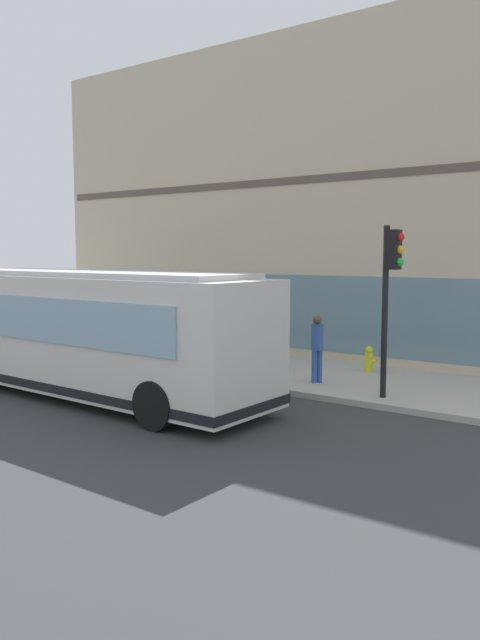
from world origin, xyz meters
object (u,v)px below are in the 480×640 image
city_bus_nearside (88,333)px  pedestrian_by_light_pole (317,344)px  fire_hydrant (369,359)px  traffic_light_near_corner (391,279)px  newspaper_vending_box (178,338)px  pedestrian_walking_along_curb (259,330)px

city_bus_nearside → pedestrian_by_light_pole: bearing=-44.7°
city_bus_nearside → fire_hydrant: city_bus_nearside is taller
traffic_light_near_corner → fire_hydrant: 4.04m
fire_hydrant → newspaper_vending_box: size_ratio=0.82×
fire_hydrant → newspaper_vending_box: bearing=92.8°
traffic_light_near_corner → pedestrian_by_light_pole: bearing=75.4°
city_bus_nearside → newspaper_vending_box: size_ratio=11.21×
traffic_light_near_corner → pedestrian_by_light_pole: (0.57, 2.20, -1.75)m
city_bus_nearside → pedestrian_walking_along_curb: bearing=-9.8°
pedestrian_by_light_pole → fire_hydrant: bearing=-12.2°
traffic_light_near_corner → pedestrian_walking_along_curb: bearing=65.7°
fire_hydrant → pedestrian_by_light_pole: (-2.17, 0.47, 0.66)m
city_bus_nearside → traffic_light_near_corner: bearing=-60.5°
city_bus_nearside → traffic_light_near_corner: (3.53, -6.25, 1.37)m
pedestrian_walking_along_curb → pedestrian_by_light_pole: 3.52m
city_bus_nearside → traffic_light_near_corner: traffic_light_near_corner is taller
fire_hydrant → newspaper_vending_box: 6.92m
city_bus_nearside → newspaper_vending_box: city_bus_nearside is taller
fire_hydrant → pedestrian_walking_along_curb: pedestrian_walking_along_curb is taller
fire_hydrant → newspaper_vending_box: (-0.34, 6.91, 0.09)m
city_bus_nearside → pedestrian_walking_along_curb: (5.89, -1.02, -0.42)m
pedestrian_walking_along_curb → pedestrian_by_light_pole: (-1.79, -3.04, 0.03)m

